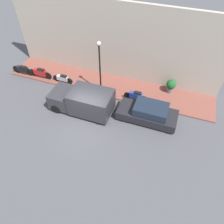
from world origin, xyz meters
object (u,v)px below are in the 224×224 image
scooter_silver (63,78)px  parked_car (148,113)px  delivery_van (82,100)px  motorcycle_blue (136,96)px  potted_plant (171,86)px  motorcycle_black (23,70)px  motorcycle_red (40,73)px  streetlamp (100,63)px

scooter_silver → parked_car: bearing=-102.4°
delivery_van → motorcycle_blue: delivery_van is taller
delivery_van → potted_plant: bearing=-54.3°
parked_car → motorcycle_black: 11.74m
scooter_silver → motorcycle_blue: bearing=-91.1°
motorcycle_black → motorcycle_red: (0.08, -1.74, 0.03)m
motorcycle_black → potted_plant: size_ratio=1.79×
streetlamp → scooter_silver: bearing=88.9°
motorcycle_blue → streetlamp: size_ratio=0.42×
parked_car → delivery_van: size_ratio=0.91×
scooter_silver → streetlamp: 4.22m
scooter_silver → potted_plant: (1.77, -8.77, 0.26)m
parked_car → motorcycle_red: 10.03m
delivery_van → motorcycle_black: (2.26, 6.88, -0.41)m
delivery_van → potted_plant: 7.12m
delivery_van → motorcycle_blue: 4.13m
parked_car → motorcycle_blue: parked_car is taller
motorcycle_black → motorcycle_red: 1.74m
parked_car → delivery_van: bearing=98.1°
motorcycle_blue → potted_plant: size_ratio=1.66×
streetlamp → potted_plant: 5.97m
streetlamp → motorcycle_red: bearing=89.8°
motorcycle_blue → motorcycle_red: bearing=89.5°
scooter_silver → motorcycle_red: bearing=91.2°
motorcycle_red → motorcycle_black: bearing=92.6°
motorcycle_red → potted_plant: (1.81, -10.91, 0.16)m
motorcycle_black → potted_plant: 12.80m
streetlamp → motorcycle_blue: bearing=-91.0°
delivery_van → streetlamp: streetlamp is taller
delivery_van → streetlamp: bearing=-12.3°
motorcycle_blue → motorcycle_black: (-0.01, 10.30, 0.01)m
motorcycle_blue → scooter_silver: 6.42m
parked_car → streetlamp: 5.06m
motorcycle_red → streetlamp: 6.08m
parked_car → motorcycle_black: size_ratio=2.07×
delivery_van → motorcycle_red: 5.66m
delivery_van → motorcycle_blue: (2.26, -3.42, -0.41)m
parked_car → streetlamp: streetlamp is taller
motorcycle_blue → motorcycle_red: motorcycle_red is taller
parked_car → motorcycle_red: (1.66, 9.90, -0.06)m
motorcycle_red → streetlamp: size_ratio=0.49×
delivery_van → scooter_silver: delivery_van is taller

